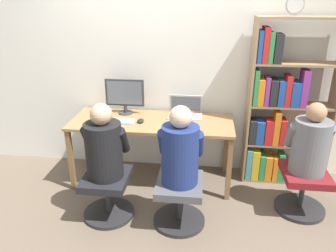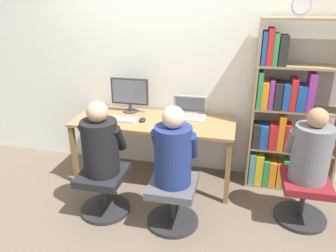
% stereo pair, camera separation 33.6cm
% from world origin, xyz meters
% --- Properties ---
extents(ground_plane, '(14.00, 14.00, 0.00)m').
position_xyz_m(ground_plane, '(0.00, 0.00, 0.00)').
color(ground_plane, brown).
extents(wall_back, '(10.00, 0.05, 2.60)m').
position_xyz_m(wall_back, '(0.00, 0.74, 1.30)').
color(wall_back, silver).
rests_on(wall_back, ground_plane).
extents(desk, '(1.76, 0.68, 0.74)m').
position_xyz_m(desk, '(0.00, 0.34, 0.66)').
color(desk, olive).
rests_on(desk, ground_plane).
extents(desktop_monitor, '(0.44, 0.17, 0.40)m').
position_xyz_m(desktop_monitor, '(-0.34, 0.54, 0.95)').
color(desktop_monitor, '#333338').
rests_on(desktop_monitor, desk).
extents(laptop, '(0.38, 0.27, 0.23)m').
position_xyz_m(laptop, '(0.35, 0.52, 0.78)').
color(laptop, '#B7B7BC').
rests_on(laptop, desk).
extents(keyboard, '(0.38, 0.14, 0.03)m').
position_xyz_m(keyboard, '(-0.37, 0.25, 0.75)').
color(keyboard, '#B2B2B7').
rests_on(keyboard, desk).
extents(computer_mouse_by_keyboard, '(0.07, 0.11, 0.04)m').
position_xyz_m(computer_mouse_by_keyboard, '(-0.11, 0.28, 0.75)').
color(computer_mouse_by_keyboard, black).
rests_on(computer_mouse_by_keyboard, desk).
extents(office_chair_left, '(0.49, 0.49, 0.44)m').
position_xyz_m(office_chair_left, '(-0.32, -0.36, 0.26)').
color(office_chair_left, '#262628').
rests_on(office_chair_left, ground_plane).
extents(office_chair_right, '(0.49, 0.49, 0.44)m').
position_xyz_m(office_chair_right, '(0.37, -0.39, 0.26)').
color(office_chair_right, '#262628').
rests_on(office_chair_right, ground_plane).
extents(person_at_monitor, '(0.41, 0.36, 0.70)m').
position_xyz_m(person_at_monitor, '(-0.32, -0.36, 0.74)').
color(person_at_monitor, black).
rests_on(person_at_monitor, office_chair_left).
extents(person_at_laptop, '(0.40, 0.36, 0.72)m').
position_xyz_m(person_at_laptop, '(0.37, -0.39, 0.76)').
color(person_at_laptop, navy).
rests_on(person_at_laptop, office_chair_right).
extents(bookshelf, '(0.90, 0.28, 1.82)m').
position_xyz_m(bookshelf, '(1.35, 0.51, 0.84)').
color(bookshelf, '#997A56').
rests_on(bookshelf, ground_plane).
extents(desk_clock, '(0.18, 0.03, 0.20)m').
position_xyz_m(desk_clock, '(1.36, 0.45, 1.92)').
color(desk_clock, '#B2B2B7').
rests_on(desk_clock, bookshelf).
extents(office_chair_side, '(0.49, 0.49, 0.44)m').
position_xyz_m(office_chair_side, '(1.55, -0.06, 0.26)').
color(office_chair_side, '#262628').
rests_on(office_chair_side, ground_plane).
extents(person_near_shelf, '(0.41, 0.35, 0.69)m').
position_xyz_m(person_near_shelf, '(1.55, -0.06, 0.74)').
color(person_near_shelf, slate).
rests_on(person_near_shelf, office_chair_side).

